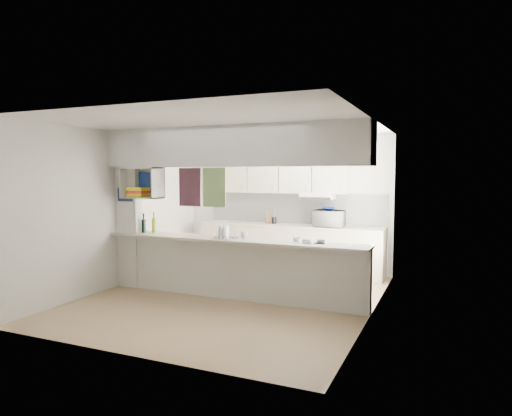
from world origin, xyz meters
The scene contains 16 objects.
floor centered at (0.00, 0.00, 0.00)m, with size 4.80×4.80×0.00m, color tan.
ceiling centered at (0.00, 0.00, 2.60)m, with size 4.80×4.80×0.00m, color white.
wall_back centered at (0.00, 2.40, 1.30)m, with size 4.20×4.20×0.00m, color silver.
wall_left centered at (-2.10, 0.00, 1.30)m, with size 4.80×4.80×0.00m, color silver.
wall_right centered at (2.10, 0.00, 1.30)m, with size 4.80×4.80×0.00m, color silver.
servery_partition centered at (-0.17, 0.00, 1.66)m, with size 4.20×0.50×2.60m.
cubby_shelf centered at (-1.57, -0.06, 1.71)m, with size 0.65×0.35×0.50m.
kitchen_run centered at (0.16, 2.14, 0.83)m, with size 3.60×0.63×2.24m.
microwave centered at (0.99, 2.06, 1.07)m, with size 0.54×0.37×0.30m, color white.
bowl centered at (0.97, 2.09, 1.25)m, with size 0.24×0.24×0.06m, color navy.
dish_rack centered at (-0.08, -0.03, 1.00)m, with size 0.44×0.37×0.21m.
cup centered at (0.23, -0.03, 0.98)m, with size 0.12×0.12×0.10m, color white.
wine_bottles centered at (-1.55, 0.06, 1.05)m, with size 0.22×0.15×0.34m.
plastic_tubs centered at (1.18, 0.06, 0.95)m, with size 0.49×0.21×0.06m.
utensil_jar centered at (-0.13, 2.15, 0.99)m, with size 0.09×0.09×0.13m, color black.
knife_block centered at (-0.27, 2.18, 1.02)m, with size 0.10×0.08×0.21m, color #4E331A.
Camera 1 is at (3.07, -6.13, 1.91)m, focal length 32.00 mm.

